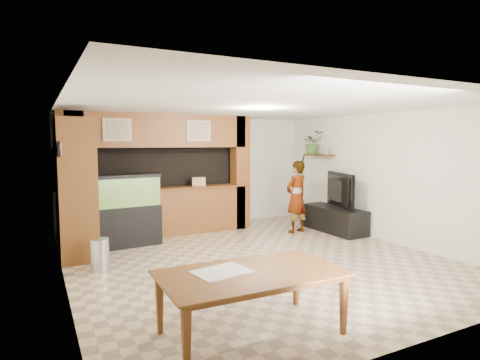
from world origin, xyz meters
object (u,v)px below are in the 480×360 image
television (334,190)px  dining_table (253,304)px  aquarium (127,211)px  person (296,197)px  pantry_cabinet (76,189)px

television → dining_table: television is taller
aquarium → person: 3.64m
person → pantry_cabinet: bearing=-15.1°
pantry_cabinet → aquarium: pantry_cabinet is taller
aquarium → dining_table: 4.33m
person → dining_table: 4.96m
pantry_cabinet → person: 4.55m
pantry_cabinet → television: (5.35, -0.40, -0.27)m
aquarium → person: (3.60, -0.53, 0.12)m
pantry_cabinet → television: pantry_cabinet is taller
aquarium → pantry_cabinet: bearing=-160.3°
aquarium → person: person is taller
pantry_cabinet → dining_table: bearing=-71.0°
television → person: bearing=88.8°
television → dining_table: size_ratio=0.72×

